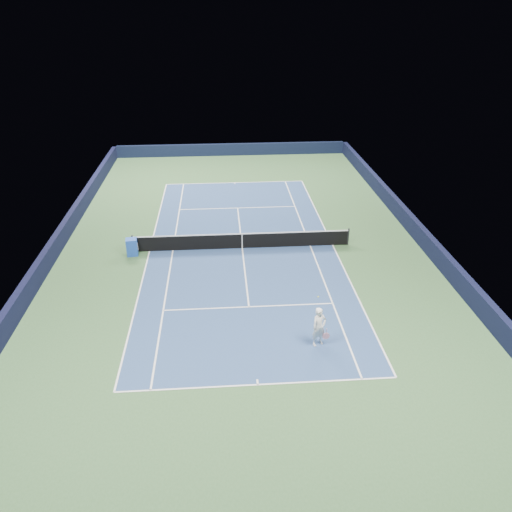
{
  "coord_description": "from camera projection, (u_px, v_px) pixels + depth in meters",
  "views": [
    {
      "loc": [
        -1.19,
        -26.66,
        13.33
      ],
      "look_at": [
        0.6,
        -3.0,
        1.0
      ],
      "focal_mm": 35.0,
      "sensor_mm": 36.0,
      "label": 1
    }
  ],
  "objects": [
    {
      "name": "court_surface",
      "position": [
        242.0,
        248.0,
        29.81
      ],
      "size": [
        10.97,
        23.77,
        0.01
      ],
      "primitive_type": "cube",
      "color": "navy",
      "rests_on": "ground"
    },
    {
      "name": "wall_far",
      "position": [
        231.0,
        149.0,
        47.1
      ],
      "size": [
        22.0,
        0.35,
        1.1
      ],
      "primitive_type": "cube",
      "color": "black",
      "rests_on": "ground"
    },
    {
      "name": "sponsor_cube",
      "position": [
        132.0,
        247.0,
        28.81
      ],
      "size": [
        0.69,
        0.64,
        1.02
      ],
      "color": "#1E49B5",
      "rests_on": "ground"
    },
    {
      "name": "wall_right",
      "position": [
        420.0,
        234.0,
        30.29
      ],
      "size": [
        0.35,
        40.0,
        1.1
      ],
      "primitive_type": "cube",
      "color": "black",
      "rests_on": "ground"
    },
    {
      "name": "center_mark_near",
      "position": [
        258.0,
        382.0,
        19.43
      ],
      "size": [
        0.08,
        0.3,
        0.0
      ],
      "primitive_type": "cube",
      "color": "white",
      "rests_on": "ground"
    },
    {
      "name": "sideline_singles_right",
      "position": [
        310.0,
        246.0,
        30.09
      ],
      "size": [
        0.08,
        23.77,
        0.0
      ],
      "primitive_type": "cube",
      "color": "white",
      "rests_on": "ground"
    },
    {
      "name": "center_service_line",
      "position": [
        242.0,
        248.0,
        29.81
      ],
      "size": [
        0.08,
        12.8,
        0.0
      ],
      "primitive_type": "cube",
      "color": "white",
      "rests_on": "ground"
    },
    {
      "name": "tennis_player",
      "position": [
        319.0,
        327.0,
        21.14
      ],
      "size": [
        0.87,
        1.37,
        1.81
      ],
      "color": "white",
      "rests_on": "ground"
    },
    {
      "name": "wall_left",
      "position": [
        55.0,
        246.0,
        28.84
      ],
      "size": [
        0.35,
        40.0,
        1.1
      ],
      "primitive_type": "cube",
      "color": "black",
      "rests_on": "ground"
    },
    {
      "name": "sideline_singles_left",
      "position": [
        173.0,
        250.0,
        29.53
      ],
      "size": [
        0.08,
        23.77,
        0.0
      ],
      "primitive_type": "cube",
      "color": "white",
      "rests_on": "ground"
    },
    {
      "name": "ground",
      "position": [
        242.0,
        248.0,
        29.81
      ],
      "size": [
        40.0,
        40.0,
        0.0
      ],
      "primitive_type": "plane",
      "color": "#32562E",
      "rests_on": "ground"
    },
    {
      "name": "center_mark_far",
      "position": [
        235.0,
        183.0,
        40.19
      ],
      "size": [
        0.08,
        0.3,
        0.0
      ],
      "primitive_type": "cube",
      "color": "white",
      "rests_on": "ground"
    },
    {
      "name": "baseline_far",
      "position": [
        235.0,
        183.0,
        40.33
      ],
      "size": [
        10.97,
        0.08,
        0.0
      ],
      "primitive_type": "cube",
      "color": "white",
      "rests_on": "ground"
    },
    {
      "name": "sideline_doubles_left",
      "position": [
        150.0,
        251.0,
        29.44
      ],
      "size": [
        0.08,
        23.77,
        0.0
      ],
      "primitive_type": "cube",
      "color": "white",
      "rests_on": "ground"
    },
    {
      "name": "service_line_near",
      "position": [
        249.0,
        307.0,
        24.15
      ],
      "size": [
        8.23,
        0.08,
        0.0
      ],
      "primitive_type": "cube",
      "color": "white",
      "rests_on": "ground"
    },
    {
      "name": "sideline_doubles_right",
      "position": [
        333.0,
        245.0,
        30.18
      ],
      "size": [
        0.08,
        23.77,
        0.0
      ],
      "primitive_type": "cube",
      "color": "white",
      "rests_on": "ground"
    },
    {
      "name": "tennis_net",
      "position": [
        242.0,
        241.0,
        29.58
      ],
      "size": [
        12.9,
        0.1,
        1.07
      ],
      "color": "black",
      "rests_on": "ground"
    },
    {
      "name": "baseline_near",
      "position": [
        258.0,
        385.0,
        19.3
      ],
      "size": [
        10.97,
        0.08,
        0.0
      ],
      "primitive_type": "cube",
      "color": "white",
      "rests_on": "ground"
    },
    {
      "name": "service_line_far",
      "position": [
        238.0,
        208.0,
        35.47
      ],
      "size": [
        8.23,
        0.08,
        0.0
      ],
      "primitive_type": "cube",
      "color": "white",
      "rests_on": "ground"
    }
  ]
}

